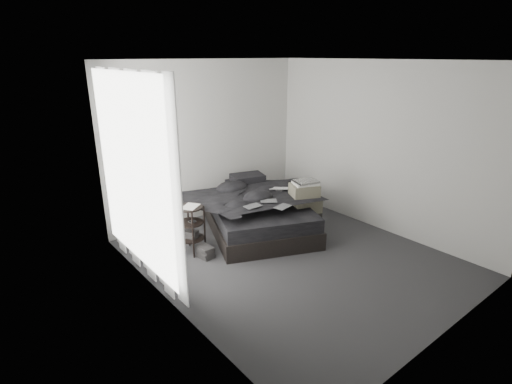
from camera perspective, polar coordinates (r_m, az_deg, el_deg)
floor at (r=5.61m, az=5.20°, el=-9.36°), size 3.60×4.20×0.01m
ceiling at (r=4.94m, az=6.14°, el=18.23°), size 3.60×4.20×0.01m
wall_back at (r=6.74m, az=-7.00°, el=7.26°), size 3.60×0.01×2.60m
wall_front at (r=3.99m, az=27.16°, el=-3.16°), size 3.60×0.01×2.60m
wall_left at (r=4.12m, az=-12.63°, el=-0.74°), size 0.01×4.20×2.60m
wall_right at (r=6.48m, az=17.19°, el=6.07°), size 0.01×4.20×2.60m
window_left at (r=4.91m, az=-17.21°, el=2.66°), size 0.02×2.00×2.30m
curtain_left at (r=4.94m, az=-16.60°, el=1.99°), size 0.06×2.12×2.48m
bed at (r=6.37m, az=0.34°, el=-4.35°), size 2.08×2.33×0.26m
mattress at (r=6.28m, az=0.34°, el=-2.41°), size 2.00×2.25×0.20m
duvet at (r=6.17m, az=0.47°, el=-0.71°), size 1.94×2.06×0.22m
pillow_lower at (r=6.89m, az=-1.78°, el=1.03°), size 0.68×0.58×0.13m
pillow_upper at (r=6.85m, az=-1.22°, el=2.03°), size 0.62×0.51×0.12m
laptop at (r=6.31m, az=3.31°, el=0.93°), size 0.36×0.35×0.02m
comic_a at (r=5.65m, az=-0.45°, el=-1.36°), size 0.24×0.16×0.01m
comic_b at (r=5.85m, az=1.82°, el=-0.59°), size 0.29×0.27×0.01m
comic_c at (r=5.63m, az=3.86°, el=-1.34°), size 0.27×0.21×0.01m
side_stand at (r=5.69m, az=-9.31°, el=-5.34°), size 0.48×0.48×0.67m
papers at (r=5.56m, az=-9.36°, el=-2.09°), size 0.32×0.31×0.01m
floor_books at (r=5.61m, az=-7.25°, el=-8.55°), size 0.19×0.24×0.16m
box_lower at (r=6.37m, az=6.82°, el=-4.13°), size 0.56×0.50×0.34m
box_mid at (r=6.25m, az=7.05°, el=-1.63°), size 0.51×0.45×0.26m
box_upper at (r=6.18m, az=6.92°, el=0.29°), size 0.51×0.47×0.18m
art_book_white at (r=6.15m, az=7.05°, el=1.25°), size 0.43×0.39×0.03m
art_book_snake at (r=6.13m, az=7.18°, el=1.53°), size 0.40×0.35×0.03m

